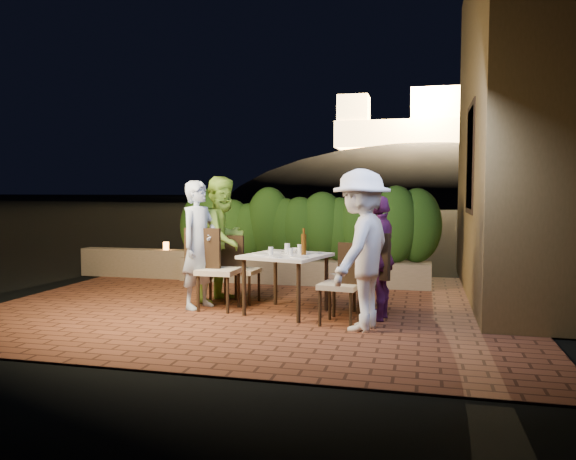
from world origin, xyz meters
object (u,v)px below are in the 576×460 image
(dining_table, at_px, (286,284))
(chair_right_back, at_px, (357,274))
(beer_bottle, at_px, (304,241))
(diner_blue, at_px, (199,245))
(bowl, at_px, (294,250))
(chair_left_front, at_px, (219,269))
(diner_green, at_px, (223,239))
(chair_right_front, at_px, (340,284))
(diner_purple, at_px, (380,258))
(diner_white, at_px, (361,250))
(parapet_lamp, at_px, (166,246))
(chair_left_back, at_px, (242,269))

(dining_table, relative_size, chair_right_back, 0.88)
(beer_bottle, distance_m, diner_blue, 1.42)
(bowl, relative_size, chair_left_front, 0.18)
(bowl, height_order, diner_green, diner_green)
(beer_bottle, xyz_separation_m, chair_right_front, (0.52, -0.44, -0.44))
(chair_right_front, relative_size, diner_blue, 0.57)
(diner_purple, bearing_deg, diner_white, -7.86)
(diner_green, bearing_deg, parapet_lamp, 61.03)
(dining_table, height_order, chair_right_front, chair_right_front)
(beer_bottle, height_order, diner_purple, diner_purple)
(parapet_lamp, bearing_deg, dining_table, -39.69)
(chair_left_back, height_order, diner_purple, diner_purple)
(chair_left_front, height_order, diner_blue, diner_blue)
(chair_right_back, xyz_separation_m, diner_purple, (0.27, -0.04, 0.22))
(chair_right_front, height_order, diner_white, diner_white)
(chair_right_front, bearing_deg, diner_blue, -5.35)
(dining_table, height_order, diner_blue, diner_blue)
(diner_blue, relative_size, diner_purple, 1.13)
(diner_green, bearing_deg, beer_bottle, -97.06)
(parapet_lamp, bearing_deg, diner_purple, -30.86)
(chair_left_front, height_order, chair_right_back, chair_left_front)
(diner_blue, bearing_deg, bowl, -60.29)
(chair_left_front, distance_m, parapet_lamp, 2.96)
(chair_left_front, bearing_deg, bowl, 17.76)
(diner_blue, bearing_deg, parapet_lamp, 53.42)
(diner_green, bearing_deg, dining_table, -101.41)
(beer_bottle, distance_m, diner_white, 0.99)
(diner_green, relative_size, diner_white, 0.98)
(diner_green, bearing_deg, diner_blue, -179.95)
(beer_bottle, height_order, parapet_lamp, beer_bottle)
(diner_blue, distance_m, diner_purple, 2.37)
(chair_left_front, distance_m, diner_white, 2.04)
(beer_bottle, relative_size, parapet_lamp, 2.39)
(diner_blue, bearing_deg, chair_left_back, -24.98)
(dining_table, relative_size, diner_blue, 0.55)
(chair_left_back, relative_size, diner_white, 0.52)
(chair_left_front, relative_size, diner_blue, 0.63)
(chair_right_back, distance_m, parapet_lamp, 4.34)
(diner_green, bearing_deg, chair_left_back, -82.99)
(chair_left_back, relative_size, diner_green, 0.53)
(diner_white, bearing_deg, beer_bottle, -113.10)
(beer_bottle, relative_size, diner_green, 0.19)
(diner_green, height_order, diner_white, diner_white)
(chair_left_back, distance_m, diner_white, 2.12)
(diner_green, height_order, parapet_lamp, diner_green)
(chair_left_back, height_order, diner_green, diner_green)
(bowl, distance_m, diner_purple, 1.19)
(bowl, bearing_deg, chair_left_back, 164.24)
(dining_table, height_order, beer_bottle, beer_bottle)
(bowl, bearing_deg, chair_left_front, -163.48)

